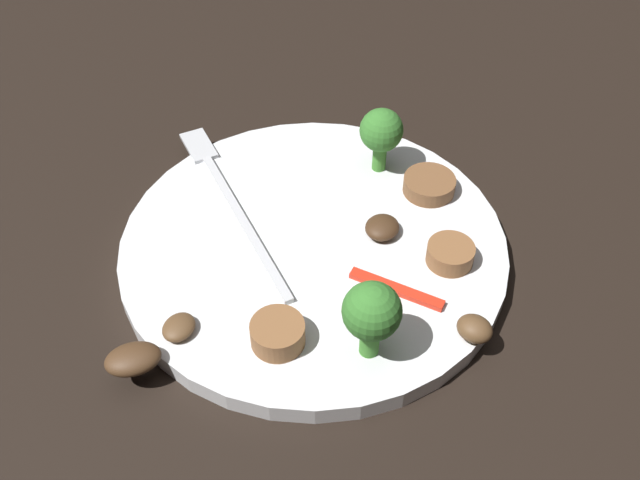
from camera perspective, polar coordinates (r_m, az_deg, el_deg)
ground_plane at (r=0.47m, az=0.00°, el=-1.11°), size 1.40×1.40×0.00m
plate at (r=0.46m, az=0.00°, el=-0.56°), size 0.25×0.25×0.01m
fork at (r=0.49m, az=-6.91°, el=3.64°), size 0.17×0.09×0.00m
broccoli_floret_0 at (r=0.38m, az=4.78°, el=-5.82°), size 0.03×0.03×0.05m
broccoli_floret_1 at (r=0.49m, az=5.39°, el=8.54°), size 0.03×0.03×0.05m
sausage_slice_0 at (r=0.40m, az=-2.77°, el=-7.43°), size 0.03×0.03×0.01m
sausage_slice_1 at (r=0.50m, az=9.16°, el=4.35°), size 0.05×0.05×0.01m
sausage_slice_2 at (r=0.45m, az=10.85°, el=-1.10°), size 0.04×0.04×0.01m
mushroom_0 at (r=0.42m, az=12.76°, el=-6.88°), size 0.03×0.03×0.01m
mushroom_1 at (r=0.46m, az=5.49°, el=1.01°), size 0.03×0.03×0.01m
mushroom_2 at (r=0.41m, az=-14.05°, el=-9.16°), size 0.03×0.04×0.01m
mushroom_3 at (r=0.42m, az=-10.58°, el=-6.82°), size 0.03×0.03×0.01m
pepper_strip_1 at (r=0.43m, az=6.65°, el=-3.89°), size 0.03×0.06×0.00m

